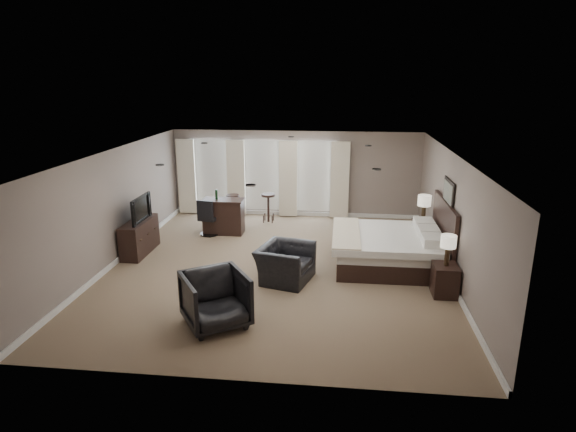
# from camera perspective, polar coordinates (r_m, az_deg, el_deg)

# --- Properties ---
(room) EXTENTS (7.60, 8.60, 2.64)m
(room) POSITION_cam_1_polar(r_m,az_deg,el_deg) (10.56, -1.32, 0.47)
(room) COLOR #76614A
(room) RESTS_ON ground
(window_bay) EXTENTS (5.25, 0.20, 2.30)m
(window_bay) POSITION_cam_1_polar(r_m,az_deg,el_deg) (14.67, -3.08, 4.60)
(window_bay) COLOR silver
(window_bay) RESTS_ON room
(bed) EXTENTS (2.42, 2.31, 1.54)m
(bed) POSITION_cam_1_polar(r_m,az_deg,el_deg) (11.08, 12.34, -2.02)
(bed) COLOR silver
(bed) RESTS_ON ground
(nightstand_near) EXTENTS (0.47, 0.57, 0.62)m
(nightstand_near) POSITION_cam_1_polar(r_m,az_deg,el_deg) (10.04, 18.08, -7.23)
(nightstand_near) COLOR black
(nightstand_near) RESTS_ON ground
(nightstand_far) EXTENTS (0.48, 0.58, 0.64)m
(nightstand_far) POSITION_cam_1_polar(r_m,az_deg,el_deg) (12.71, 15.57, -2.00)
(nightstand_far) COLOR black
(nightstand_far) RESTS_ON ground
(lamp_near) EXTENTS (0.30, 0.30, 0.62)m
(lamp_near) POSITION_cam_1_polar(r_m,az_deg,el_deg) (9.82, 18.40, -3.90)
(lamp_near) COLOR beige
(lamp_near) RESTS_ON nightstand_near
(lamp_far) EXTENTS (0.33, 0.33, 0.68)m
(lamp_far) POSITION_cam_1_polar(r_m,az_deg,el_deg) (12.52, 15.80, 0.86)
(lamp_far) COLOR beige
(lamp_far) RESTS_ON nightstand_far
(wall_art) EXTENTS (0.04, 0.96, 0.56)m
(wall_art) POSITION_cam_1_polar(r_m,az_deg,el_deg) (11.00, 18.46, 2.69)
(wall_art) COLOR slate
(wall_art) RESTS_ON room
(dresser) EXTENTS (0.45, 1.41, 0.82)m
(dresser) POSITION_cam_1_polar(r_m,az_deg,el_deg) (12.24, -17.17, -2.39)
(dresser) COLOR black
(dresser) RESTS_ON ground
(tv) EXTENTS (0.61, 1.07, 0.14)m
(tv) POSITION_cam_1_polar(r_m,az_deg,el_deg) (12.10, -17.36, -0.24)
(tv) COLOR black
(tv) RESTS_ON dresser
(armchair_near) EXTENTS (1.04, 1.32, 1.02)m
(armchair_near) POSITION_cam_1_polar(r_m,az_deg,el_deg) (10.15, -0.34, -4.92)
(armchair_near) COLOR black
(armchair_near) RESTS_ON ground
(armchair_far) EXTENTS (1.38, 1.36, 1.05)m
(armchair_far) POSITION_cam_1_polar(r_m,az_deg,el_deg) (8.47, -8.60, -9.49)
(armchair_far) COLOR black
(armchair_far) RESTS_ON ground
(bar_counter) EXTENTS (1.11, 0.58, 0.97)m
(bar_counter) POSITION_cam_1_polar(r_m,az_deg,el_deg) (13.26, -7.63, -0.02)
(bar_counter) COLOR black
(bar_counter) RESTS_ON ground
(bar_stool_left) EXTENTS (0.41, 0.41, 0.82)m
(bar_stool_left) POSITION_cam_1_polar(r_m,az_deg,el_deg) (14.29, -6.54, 0.92)
(bar_stool_left) COLOR black
(bar_stool_left) RESTS_ON ground
(bar_stool_right) EXTENTS (0.51, 0.51, 0.85)m
(bar_stool_right) POSITION_cam_1_polar(r_m,az_deg,el_deg) (14.19, -2.34, 0.97)
(bar_stool_right) COLOR black
(bar_stool_right) RESTS_ON ground
(desk_chair) EXTENTS (0.60, 0.60, 1.02)m
(desk_chair) POSITION_cam_1_polar(r_m,az_deg,el_deg) (13.16, -9.36, -0.10)
(desk_chair) COLOR black
(desk_chair) RESTS_ON ground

